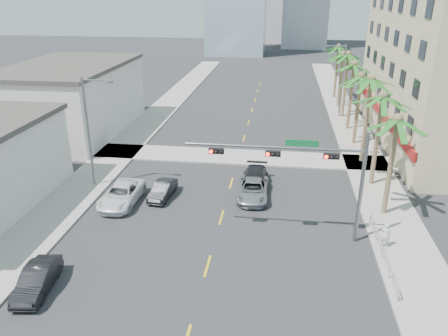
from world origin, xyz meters
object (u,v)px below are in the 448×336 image
(car_lane_center, at_px, (253,189))
(car_lane_right, at_px, (254,180))
(car_parked_mid, at_px, (37,280))
(pedestrian, at_px, (385,235))
(traffic_signal_mast, at_px, (310,167))
(car_parked_far, at_px, (122,195))
(car_lane_left, at_px, (163,190))

(car_lane_center, xyz_separation_m, car_lane_right, (0.00, 1.72, 0.05))
(car_lane_center, height_order, car_lane_right, car_lane_right)
(car_parked_mid, xyz_separation_m, pedestrian, (19.42, 6.73, 0.32))
(traffic_signal_mast, bearing_deg, car_parked_far, 166.64)
(car_lane_right, xyz_separation_m, pedestrian, (8.70, -7.87, 0.25))
(traffic_signal_mast, bearing_deg, car_lane_right, 117.52)
(car_parked_mid, height_order, car_parked_far, car_parked_far)
(traffic_signal_mast, distance_m, car_lane_left, 12.57)
(traffic_signal_mast, relative_size, car_lane_left, 2.97)
(car_lane_center, bearing_deg, car_parked_far, -167.66)
(car_lane_left, relative_size, car_lane_center, 0.75)
(car_parked_far, xyz_separation_m, car_lane_center, (9.81, 2.32, -0.04))
(car_parked_mid, relative_size, car_lane_left, 1.09)
(car_parked_far, bearing_deg, car_lane_center, 14.42)
(traffic_signal_mast, xyz_separation_m, car_lane_center, (-3.78, 5.55, -4.37))
(car_parked_far, height_order, car_lane_left, car_parked_far)
(car_parked_far, bearing_deg, pedestrian, -10.58)
(traffic_signal_mast, relative_size, car_lane_center, 2.23)
(car_lane_center, bearing_deg, traffic_signal_mast, -56.66)
(car_parked_far, height_order, pedestrian, pedestrian)
(pedestrian, bearing_deg, car_lane_left, -15.88)
(pedestrian, bearing_deg, car_parked_far, -9.00)
(car_lane_right, bearing_deg, car_parked_far, -156.67)
(car_parked_mid, bearing_deg, car_lane_right, 46.50)
(traffic_signal_mast, relative_size, car_parked_far, 2.12)
(car_lane_left, bearing_deg, car_lane_right, 25.32)
(car_parked_far, distance_m, car_lane_center, 10.08)
(car_parked_far, height_order, car_lane_center, car_parked_far)
(traffic_signal_mast, distance_m, car_lane_center, 8.01)
(car_parked_mid, xyz_separation_m, car_parked_far, (0.92, 10.56, 0.06))
(car_parked_far, xyz_separation_m, car_lane_left, (2.81, 1.44, -0.11))
(car_parked_mid, relative_size, pedestrian, 2.44)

